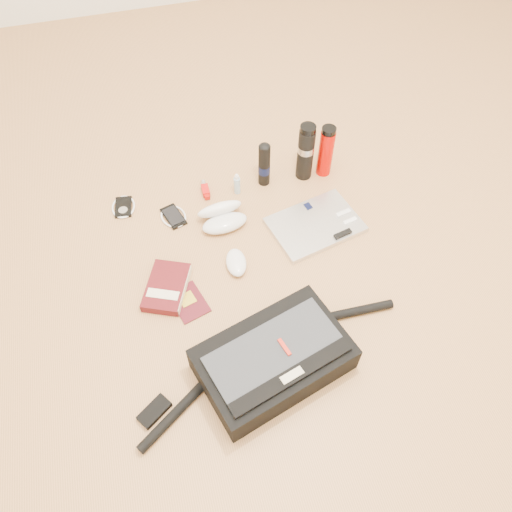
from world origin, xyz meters
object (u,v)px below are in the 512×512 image
thermos_red (326,151)px  laptop (316,225)px  messenger_bag (273,359)px  thermos_black (306,152)px  book (167,287)px

thermos_red → laptop: bearing=-115.5°
messenger_bag → laptop: messenger_bag is taller
thermos_black → thermos_red: (0.09, -0.00, -0.01)m
messenger_bag → thermos_red: (0.45, 0.78, 0.06)m
thermos_black → laptop: bearing=-99.2°
book → thermos_black: bearing=56.9°
thermos_red → book: bearing=-150.8°
book → thermos_red: 0.84m
laptop → thermos_black: bearing=68.4°
messenger_bag → laptop: (0.32, 0.51, -0.05)m
laptop → messenger_bag: bearing=-134.9°
thermos_black → thermos_red: bearing=-2.8°
laptop → thermos_black: 0.30m
thermos_black → messenger_bag: bearing=-115.2°
book → thermos_red: bearing=53.5°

